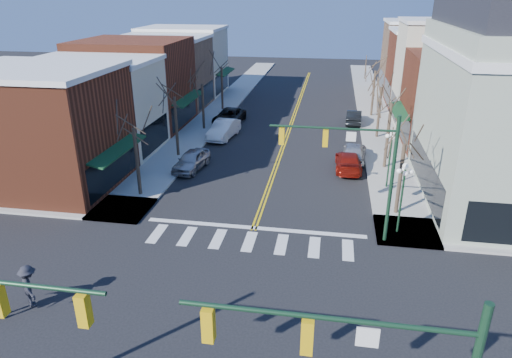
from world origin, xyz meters
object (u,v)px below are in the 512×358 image
at_px(car_left_near, 192,160).
at_px(car_right_near, 348,161).
at_px(lamppost_midblock, 391,149).
at_px(car_left_far, 229,116).
at_px(lamppost_corner, 403,186).
at_px(car_right_mid, 354,152).
at_px(car_left_mid, 224,129).
at_px(car_right_far, 354,117).
at_px(pedestrian_dark_b, 29,286).

bearing_deg(car_left_near, car_right_near, 17.02).
xyz_separation_m(lamppost_midblock, car_left_far, (-14.60, 14.61, -2.20)).
relative_size(lamppost_corner, car_right_mid, 0.93).
height_order(car_left_mid, car_right_far, car_left_mid).
bearing_deg(pedestrian_dark_b, car_right_far, -67.41).
height_order(lamppost_midblock, car_right_near, lamppost_midblock).
distance_m(lamppost_midblock, car_left_mid, 17.16).
bearing_deg(lamppost_midblock, car_right_far, 96.15).
height_order(car_right_near, car_right_far, car_right_far).
bearing_deg(car_right_far, car_left_far, 12.28).
bearing_deg(lamppost_corner, car_right_far, 94.43).
relative_size(lamppost_midblock, car_right_far, 1.00).
relative_size(lamppost_midblock, car_left_far, 0.79).
height_order(car_left_near, car_right_far, car_left_near).
bearing_deg(car_right_near, lamppost_midblock, 127.93).
bearing_deg(lamppost_corner, car_right_near, 104.96).
bearing_deg(lamppost_corner, car_left_near, 151.82).
relative_size(car_left_far, car_right_mid, 1.17).
relative_size(lamppost_corner, lamppost_midblock, 1.00).
xyz_separation_m(car_left_near, car_left_mid, (0.58, 8.34, 0.09)).
bearing_deg(lamppost_midblock, pedestrian_dark_b, -136.03).
distance_m(lamppost_corner, car_left_near, 16.71).
height_order(car_left_mid, car_left_far, car_left_mid).
relative_size(car_right_mid, pedestrian_dark_b, 2.36).
xyz_separation_m(lamppost_corner, car_right_near, (-2.60, 9.74, -2.26)).
xyz_separation_m(lamppost_corner, car_left_far, (-14.60, 21.11, -2.20)).
bearing_deg(car_left_far, lamppost_midblock, -41.15).
bearing_deg(lamppost_corner, pedestrian_dark_b, -150.22).
height_order(lamppost_corner, car_left_far, lamppost_corner).
distance_m(car_left_far, car_right_near, 16.53).
xyz_separation_m(lamppost_corner, car_right_mid, (-2.12, 11.73, -2.17)).
xyz_separation_m(lamppost_corner, car_right_far, (-1.80, 23.22, -2.25)).
bearing_deg(car_left_far, car_right_mid, -33.06).
xyz_separation_m(car_right_near, car_right_mid, (0.48, 1.99, 0.10)).
distance_m(lamppost_corner, car_right_mid, 12.12).
bearing_deg(car_left_near, lamppost_midblock, 2.75).
bearing_deg(car_right_mid, lamppost_midblock, 117.13).
height_order(car_left_near, car_right_mid, car_right_mid).
height_order(lamppost_corner, lamppost_midblock, same).
distance_m(car_left_mid, pedestrian_dark_b, 25.77).
bearing_deg(lamppost_midblock, lamppost_corner, -90.00).
xyz_separation_m(car_left_far, car_right_near, (12.00, -11.37, -0.06)).
xyz_separation_m(car_left_near, car_left_far, (0.00, 13.29, 0.02)).
distance_m(lamppost_corner, lamppost_midblock, 6.50).
bearing_deg(car_right_mid, car_right_far, -86.57).
distance_m(car_left_mid, car_right_near, 13.10).
bearing_deg(pedestrian_dark_b, car_left_far, -46.78).
bearing_deg(car_left_near, pedestrian_dark_b, -88.53).
xyz_separation_m(car_right_mid, pedestrian_dark_b, (-14.43, -21.21, 0.34)).
relative_size(car_left_far, car_right_far, 1.26).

